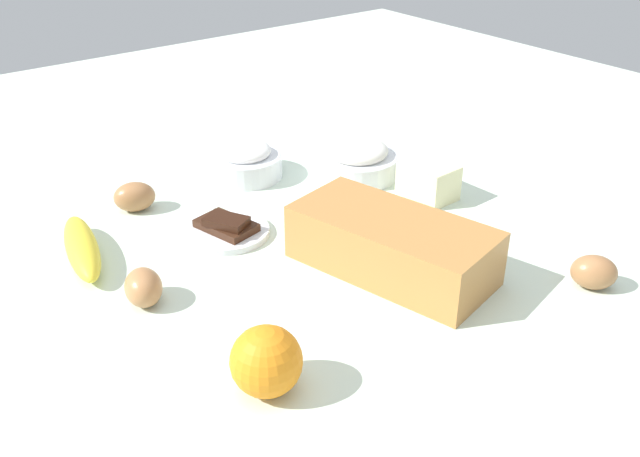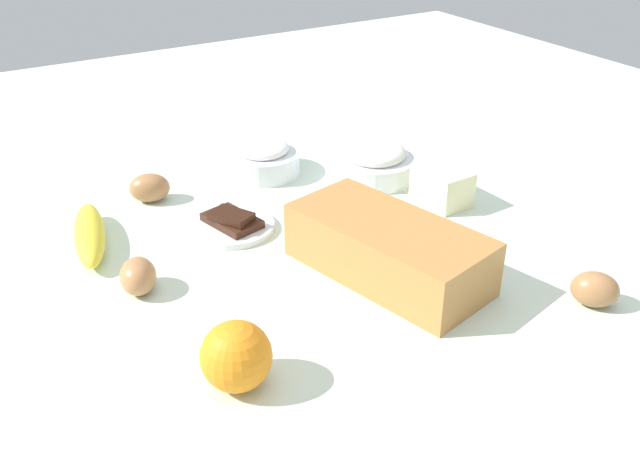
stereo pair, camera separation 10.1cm
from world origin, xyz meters
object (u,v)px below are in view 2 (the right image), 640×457
at_px(orange_fruit, 236,356).
at_px(butter_block, 442,186).
at_px(loaf_pan, 388,248).
at_px(egg_loose, 595,289).
at_px(chocolate_plate, 232,224).
at_px(banana, 90,234).
at_px(egg_beside_bowl, 150,188).
at_px(sugar_bowl, 263,158).
at_px(flour_bowl, 375,162).
at_px(egg_near_butter, 138,276).

height_order(orange_fruit, butter_block, orange_fruit).
xyz_separation_m(loaf_pan, butter_block, (-0.13, 0.21, -0.01)).
distance_m(butter_block, egg_loose, 0.33).
xyz_separation_m(loaf_pan, egg_loose, (0.20, 0.18, -0.02)).
bearing_deg(chocolate_plate, banana, -107.52).
relative_size(egg_beside_bowl, chocolate_plate, 0.51).
height_order(orange_fruit, chocolate_plate, orange_fruit).
relative_size(sugar_bowl, orange_fruit, 1.64).
xyz_separation_m(flour_bowl, egg_loose, (0.47, 0.02, -0.01)).
height_order(loaf_pan, chocolate_plate, loaf_pan).
bearing_deg(egg_near_butter, sugar_bowl, 128.92).
relative_size(sugar_bowl, egg_loose, 2.15).
height_order(sugar_bowl, butter_block, sugar_bowl).
bearing_deg(flour_bowl, butter_block, 16.02).
bearing_deg(egg_beside_bowl, orange_fruit, -8.12).
height_order(butter_block, chocolate_plate, butter_block).
bearing_deg(loaf_pan, orange_fruit, -83.39).
distance_m(butter_block, egg_beside_bowl, 0.48).
relative_size(flour_bowl, sugar_bowl, 1.10).
bearing_deg(loaf_pan, egg_near_butter, -127.08).
relative_size(butter_block, egg_loose, 1.48).
relative_size(banana, egg_beside_bowl, 2.87).
distance_m(loaf_pan, orange_fruit, 0.29).
bearing_deg(butter_block, flour_bowl, -163.98).
bearing_deg(butter_block, chocolate_plate, -105.23).
xyz_separation_m(loaf_pan, egg_near_butter, (-0.13, -0.31, -0.02)).
bearing_deg(sugar_bowl, orange_fruit, -29.89).
distance_m(banana, egg_beside_bowl, 0.16).
relative_size(flour_bowl, egg_loose, 2.36).
bearing_deg(chocolate_plate, egg_near_butter, -63.03).
height_order(egg_near_butter, egg_loose, egg_near_butter).
xyz_separation_m(loaf_pan, chocolate_plate, (-0.23, -0.13, -0.03)).
bearing_deg(loaf_pan, flour_bowl, 134.96).
distance_m(loaf_pan, sugar_bowl, 0.39).
height_order(flour_bowl, chocolate_plate, flour_bowl).
relative_size(loaf_pan, sugar_bowl, 2.32).
bearing_deg(butter_block, egg_beside_bowl, -121.62).
relative_size(banana, chocolate_plate, 1.46).
bearing_deg(banana, loaf_pan, 48.97).
bearing_deg(flour_bowl, egg_near_butter, -74.08).
distance_m(sugar_bowl, egg_loose, 0.61).
height_order(banana, orange_fruit, orange_fruit).
relative_size(orange_fruit, egg_beside_bowl, 1.20).
height_order(egg_beside_bowl, egg_loose, egg_beside_bowl).
height_order(loaf_pan, banana, loaf_pan).
bearing_deg(loaf_pan, egg_loose, 29.72).
bearing_deg(egg_near_butter, butter_block, 89.84).
distance_m(banana, orange_fruit, 0.39).
bearing_deg(egg_loose, banana, -133.24).
bearing_deg(orange_fruit, egg_beside_bowl, 171.88).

